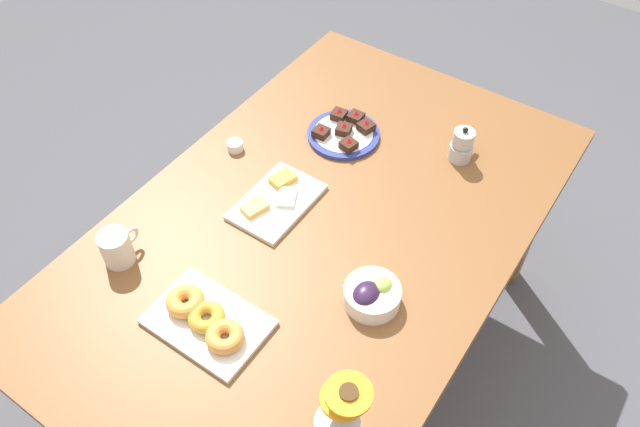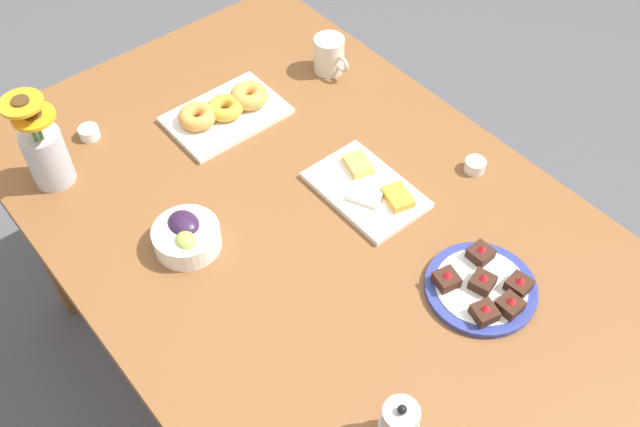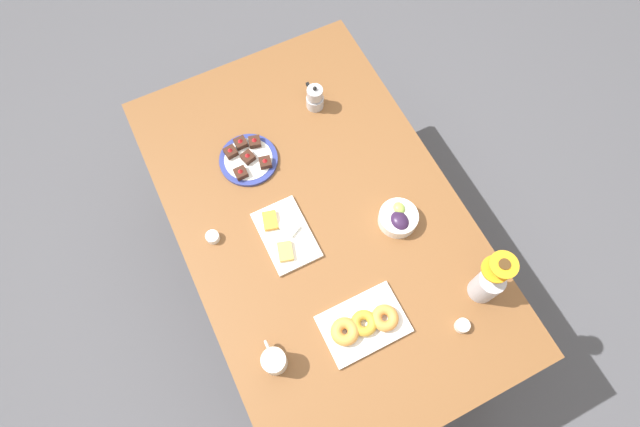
# 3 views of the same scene
# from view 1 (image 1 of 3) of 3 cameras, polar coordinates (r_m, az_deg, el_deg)

# --- Properties ---
(ground_plane) EXTENTS (6.00, 6.00, 0.00)m
(ground_plane) POSITION_cam_1_polar(r_m,az_deg,el_deg) (2.32, 0.00, -12.83)
(ground_plane) COLOR #4C4C51
(dining_table) EXTENTS (1.60, 1.00, 0.74)m
(dining_table) POSITION_cam_1_polar(r_m,az_deg,el_deg) (1.77, 0.00, -2.68)
(dining_table) COLOR brown
(dining_table) RESTS_ON ground_plane
(coffee_mug) EXTENTS (0.11, 0.08, 0.10)m
(coffee_mug) POSITION_cam_1_polar(r_m,az_deg,el_deg) (1.67, -18.09, -2.97)
(coffee_mug) COLOR beige
(coffee_mug) RESTS_ON dining_table
(grape_bowl) EXTENTS (0.14, 0.14, 0.07)m
(grape_bowl) POSITION_cam_1_polar(r_m,az_deg,el_deg) (1.53, 4.75, -7.39)
(grape_bowl) COLOR white
(grape_bowl) RESTS_ON dining_table
(cheese_platter) EXTENTS (0.26, 0.17, 0.03)m
(cheese_platter) POSITION_cam_1_polar(r_m,az_deg,el_deg) (1.75, -4.02, 1.23)
(cheese_platter) COLOR white
(cheese_platter) RESTS_ON dining_table
(croissant_platter) EXTENTS (0.19, 0.28, 0.05)m
(croissant_platter) POSITION_cam_1_polar(r_m,az_deg,el_deg) (1.52, -10.39, -9.50)
(croissant_platter) COLOR white
(croissant_platter) RESTS_ON dining_table
(jam_cup_honey) EXTENTS (0.05, 0.05, 0.03)m
(jam_cup_honey) POSITION_cam_1_polar(r_m,az_deg,el_deg) (1.91, -7.78, 6.18)
(jam_cup_honey) COLOR white
(jam_cup_honey) RESTS_ON dining_table
(dessert_plate) EXTENTS (0.22, 0.22, 0.05)m
(dessert_plate) POSITION_cam_1_polar(r_m,az_deg,el_deg) (1.94, 2.20, 7.38)
(dessert_plate) COLOR navy
(dessert_plate) RESTS_ON dining_table
(moka_pot) EXTENTS (0.11, 0.07, 0.12)m
(moka_pot) POSITION_cam_1_polar(r_m,az_deg,el_deg) (1.89, 12.85, 6.06)
(moka_pot) COLOR #B7B7BC
(moka_pot) RESTS_ON dining_table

